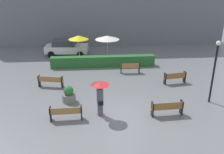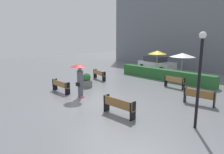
{
  "view_description": "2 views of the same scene",
  "coord_description": "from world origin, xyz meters",
  "px_view_note": "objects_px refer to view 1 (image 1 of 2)",
  "views": [
    {
      "loc": [
        -1.32,
        -12.39,
        7.38
      ],
      "look_at": [
        -0.12,
        2.51,
        1.35
      ],
      "focal_mm": 39.72,
      "sensor_mm": 36.0,
      "label": 1
    },
    {
      "loc": [
        9.5,
        -6.79,
        3.77
      ],
      "look_at": [
        -0.89,
        2.64,
        0.97
      ],
      "focal_mm": 32.43,
      "sensor_mm": 36.0,
      "label": 2
    }
  ],
  "objects_px": {
    "bench_back_row": "(130,67)",
    "lamp_post": "(215,66)",
    "planter_pot": "(69,95)",
    "patio_umbrella_white": "(107,38)",
    "parked_car": "(66,47)",
    "pedestrian_with_umbrella": "(100,94)",
    "patio_umbrella_yellow": "(78,37)",
    "bench_near_left": "(66,112)",
    "bench_far_left": "(50,81)",
    "bench_far_right": "(175,77)",
    "bench_near_right": "(167,108)"
  },
  "relations": [
    {
      "from": "bench_near_right",
      "to": "pedestrian_with_umbrella",
      "type": "bearing_deg",
      "value": 175.52
    },
    {
      "from": "planter_pot",
      "to": "patio_umbrella_white",
      "type": "distance_m",
      "value": 9.29
    },
    {
      "from": "planter_pot",
      "to": "parked_car",
      "type": "distance_m",
      "value": 10.38
    },
    {
      "from": "bench_near_left",
      "to": "parked_car",
      "type": "relative_size",
      "value": 0.42
    },
    {
      "from": "patio_umbrella_yellow",
      "to": "patio_umbrella_white",
      "type": "bearing_deg",
      "value": 3.01
    },
    {
      "from": "bench_near_right",
      "to": "patio_umbrella_yellow",
      "type": "distance_m",
      "value": 12.1
    },
    {
      "from": "bench_far_left",
      "to": "lamp_post",
      "type": "distance_m",
      "value": 11.03
    },
    {
      "from": "bench_back_row",
      "to": "lamp_post",
      "type": "height_order",
      "value": "lamp_post"
    },
    {
      "from": "bench_far_right",
      "to": "pedestrian_with_umbrella",
      "type": "relative_size",
      "value": 0.82
    },
    {
      "from": "bench_back_row",
      "to": "parked_car",
      "type": "bearing_deg",
      "value": 135.35
    },
    {
      "from": "bench_near_left",
      "to": "patio_umbrella_white",
      "type": "bearing_deg",
      "value": 74.71
    },
    {
      "from": "bench_back_row",
      "to": "patio_umbrella_yellow",
      "type": "xyz_separation_m",
      "value": [
        -4.31,
        3.8,
        1.7
      ]
    },
    {
      "from": "bench_far_left",
      "to": "bench_near_left",
      "type": "distance_m",
      "value": 4.86
    },
    {
      "from": "parked_car",
      "to": "patio_umbrella_white",
      "type": "bearing_deg",
      "value": -22.4
    },
    {
      "from": "planter_pot",
      "to": "parked_car",
      "type": "bearing_deg",
      "value": 95.91
    },
    {
      "from": "bench_near_right",
      "to": "bench_near_left",
      "type": "height_order",
      "value": "bench_near_right"
    },
    {
      "from": "bench_far_right",
      "to": "lamp_post",
      "type": "xyz_separation_m",
      "value": [
        1.27,
        -3.04,
        1.91
      ]
    },
    {
      "from": "bench_near_right",
      "to": "parked_car",
      "type": "bearing_deg",
      "value": 118.53
    },
    {
      "from": "bench_far_left",
      "to": "parked_car",
      "type": "relative_size",
      "value": 0.43
    },
    {
      "from": "patio_umbrella_white",
      "to": "parked_car",
      "type": "distance_m",
      "value": 4.57
    },
    {
      "from": "bench_back_row",
      "to": "patio_umbrella_yellow",
      "type": "bearing_deg",
      "value": 138.57
    },
    {
      "from": "bench_far_left",
      "to": "parked_car",
      "type": "height_order",
      "value": "parked_car"
    },
    {
      "from": "bench_near_left",
      "to": "lamp_post",
      "type": "xyz_separation_m",
      "value": [
        8.87,
        1.47,
        1.94
      ]
    },
    {
      "from": "bench_near_left",
      "to": "patio_umbrella_white",
      "type": "distance_m",
      "value": 11.38
    },
    {
      "from": "parked_car",
      "to": "bench_near_left",
      "type": "bearing_deg",
      "value": -85.05
    },
    {
      "from": "bench_back_row",
      "to": "bench_far_right",
      "type": "relative_size",
      "value": 0.94
    },
    {
      "from": "patio_umbrella_white",
      "to": "parked_car",
      "type": "relative_size",
      "value": 0.53
    },
    {
      "from": "pedestrian_with_umbrella",
      "to": "patio_umbrella_yellow",
      "type": "distance_m",
      "value": 10.54
    },
    {
      "from": "bench_far_right",
      "to": "lamp_post",
      "type": "height_order",
      "value": "lamp_post"
    },
    {
      "from": "planter_pot",
      "to": "patio_umbrella_white",
      "type": "height_order",
      "value": "patio_umbrella_white"
    },
    {
      "from": "bench_far_left",
      "to": "patio_umbrella_white",
      "type": "xyz_separation_m",
      "value": [
        4.49,
        6.25,
        1.61
      ]
    },
    {
      "from": "bench_back_row",
      "to": "lamp_post",
      "type": "bearing_deg",
      "value": -51.88
    },
    {
      "from": "lamp_post",
      "to": "patio_umbrella_yellow",
      "type": "bearing_deg",
      "value": 132.86
    },
    {
      "from": "bench_near_right",
      "to": "bench_far_left",
      "type": "bearing_deg",
      "value": 147.68
    },
    {
      "from": "bench_far_left",
      "to": "parked_car",
      "type": "xyz_separation_m",
      "value": [
        0.44,
        7.92,
        0.32
      ]
    },
    {
      "from": "pedestrian_with_umbrella",
      "to": "lamp_post",
      "type": "relative_size",
      "value": 0.53
    },
    {
      "from": "planter_pot",
      "to": "bench_far_right",
      "type": "bearing_deg",
      "value": 16.72
    },
    {
      "from": "bench_near_right",
      "to": "lamp_post",
      "type": "bearing_deg",
      "value": 24.32
    },
    {
      "from": "pedestrian_with_umbrella",
      "to": "lamp_post",
      "type": "bearing_deg",
      "value": 9.25
    },
    {
      "from": "bench_near_right",
      "to": "lamp_post",
      "type": "xyz_separation_m",
      "value": [
        3.17,
        1.43,
        1.92
      ]
    },
    {
      "from": "lamp_post",
      "to": "bench_far_right",
      "type": "bearing_deg",
      "value": 112.62
    },
    {
      "from": "bench_back_row",
      "to": "pedestrian_with_umbrella",
      "type": "bearing_deg",
      "value": -112.23
    },
    {
      "from": "bench_near_left",
      "to": "planter_pot",
      "type": "xyz_separation_m",
      "value": [
        -0.02,
        2.22,
        -0.02
      ]
    },
    {
      "from": "bench_near_left",
      "to": "pedestrian_with_umbrella",
      "type": "height_order",
      "value": "pedestrian_with_umbrella"
    },
    {
      "from": "bench_far_right",
      "to": "patio_umbrella_white",
      "type": "bearing_deg",
      "value": 126.12
    },
    {
      "from": "bench_far_right",
      "to": "bench_near_left",
      "type": "xyz_separation_m",
      "value": [
        -7.61,
        -4.51,
        -0.03
      ]
    },
    {
      "from": "bench_back_row",
      "to": "bench_near_left",
      "type": "height_order",
      "value": "bench_back_row"
    },
    {
      "from": "bench_near_left",
      "to": "bench_back_row",
      "type": "bearing_deg",
      "value": 56.39
    },
    {
      "from": "parked_car",
      "to": "planter_pot",
      "type": "bearing_deg",
      "value": -84.09
    },
    {
      "from": "bench_back_row",
      "to": "planter_pot",
      "type": "bearing_deg",
      "value": -134.48
    }
  ]
}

